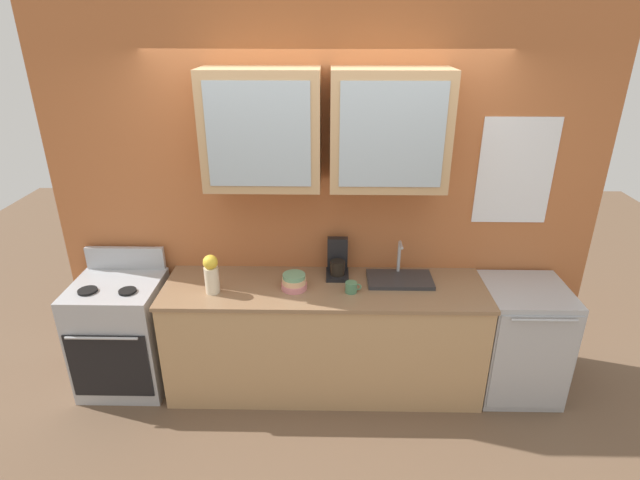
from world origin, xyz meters
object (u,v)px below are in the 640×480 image
(stove_range, at_px, (123,334))
(vase, at_px, (211,274))
(coffee_maker, at_px, (337,262))
(bowl_stack, at_px, (294,282))
(dishwasher, at_px, (519,340))
(sink_faucet, at_px, (400,278))
(cup_near_sink, at_px, (351,287))

(stove_range, xyz_separation_m, vase, (0.76, -0.09, 0.58))
(vase, xyz_separation_m, coffee_maker, (0.90, 0.28, -0.04))
(bowl_stack, height_order, coffee_maker, coffee_maker)
(vase, bearing_deg, dishwasher, 2.21)
(sink_faucet, bearing_deg, bowl_stack, -170.62)
(stove_range, xyz_separation_m, cup_near_sink, (1.75, -0.08, 0.47))
(sink_faucet, height_order, vase, vase)
(vase, bearing_deg, bowl_stack, 6.08)
(vase, height_order, cup_near_sink, vase)
(bowl_stack, height_order, cup_near_sink, bowl_stack)
(cup_near_sink, bearing_deg, dishwasher, 3.15)
(bowl_stack, distance_m, dishwasher, 1.78)
(stove_range, height_order, vase, vase)
(dishwasher, bearing_deg, sink_faucet, 173.67)
(bowl_stack, height_order, vase, vase)
(cup_near_sink, xyz_separation_m, coffee_maker, (-0.10, 0.27, 0.07))
(coffee_maker, bearing_deg, dishwasher, -8.02)
(stove_range, bearing_deg, cup_near_sink, -2.47)
(sink_faucet, xyz_separation_m, dishwasher, (0.93, -0.10, -0.46))
(bowl_stack, bearing_deg, cup_near_sink, -6.18)
(coffee_maker, bearing_deg, sink_faucet, -11.33)
(coffee_maker, bearing_deg, cup_near_sink, -69.97)
(bowl_stack, bearing_deg, dishwasher, 0.89)
(stove_range, distance_m, coffee_maker, 1.75)
(stove_range, relative_size, bowl_stack, 5.69)
(stove_range, distance_m, bowl_stack, 1.43)
(stove_range, relative_size, sink_faucet, 2.19)
(cup_near_sink, relative_size, coffee_maker, 0.40)
(sink_faucet, relative_size, bowl_stack, 2.59)
(sink_faucet, relative_size, vase, 1.66)
(sink_faucet, distance_m, vase, 1.38)
(sink_faucet, bearing_deg, vase, -172.02)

